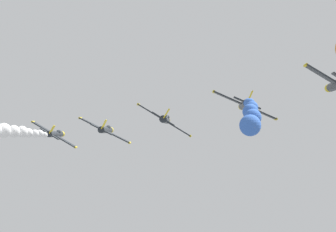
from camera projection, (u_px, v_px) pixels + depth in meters
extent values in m
cylinder|color=#23282D|center=(55.00, 134.00, 110.68)|extent=(1.50, 9.00, 1.50)
cone|color=yellow|center=(61.00, 134.00, 115.77)|extent=(1.43, 1.20, 1.43)
cube|color=#23282D|center=(54.00, 135.00, 110.29)|extent=(8.03, 1.90, 4.80)
cylinder|color=yellow|center=(33.00, 122.00, 110.57)|extent=(0.49, 1.40, 0.49)
cylinder|color=yellow|center=(76.00, 147.00, 110.00)|extent=(0.49, 1.40, 0.49)
cube|color=#23282D|center=(50.00, 134.00, 106.69)|extent=(3.37, 1.20, 2.07)
cube|color=yellow|center=(52.00, 129.00, 106.59)|extent=(0.93, 1.10, 1.45)
ellipsoid|color=black|center=(59.00, 132.00, 112.48)|extent=(1.04, 2.20, 1.01)
sphere|color=white|center=(45.00, 135.00, 103.35)|extent=(1.01, 1.01, 1.01)
sphere|color=white|center=(40.00, 133.00, 101.03)|extent=(1.24, 1.24, 1.24)
sphere|color=white|center=(35.00, 134.00, 98.71)|extent=(1.33, 1.33, 1.33)
sphere|color=white|center=(28.00, 133.00, 96.39)|extent=(1.50, 1.50, 1.50)
sphere|color=white|center=(22.00, 132.00, 94.08)|extent=(1.83, 1.83, 1.83)
sphere|color=white|center=(14.00, 131.00, 91.77)|extent=(1.92, 1.92, 1.92)
sphere|color=white|center=(4.00, 130.00, 89.48)|extent=(2.23, 2.23, 2.23)
cylinder|color=#23282D|center=(105.00, 130.00, 100.23)|extent=(1.47, 9.00, 1.47)
cone|color=yellow|center=(110.00, 130.00, 105.32)|extent=(1.40, 1.20, 1.40)
cube|color=#23282D|center=(105.00, 130.00, 99.83)|extent=(8.33, 1.90, 4.24)
cylinder|color=yellow|center=(80.00, 118.00, 100.11)|extent=(0.48, 1.40, 0.48)
cylinder|color=yellow|center=(130.00, 143.00, 99.55)|extent=(0.48, 1.40, 0.48)
cube|color=#23282D|center=(102.00, 129.00, 96.24)|extent=(3.49, 1.20, 1.85)
cube|color=yellow|center=(104.00, 124.00, 96.14)|extent=(0.84, 1.10, 1.50)
ellipsoid|color=black|center=(108.00, 127.00, 102.03)|extent=(1.03, 2.20, 0.98)
cylinder|color=#23282D|center=(165.00, 120.00, 91.56)|extent=(1.51, 9.00, 1.51)
cone|color=yellow|center=(167.00, 120.00, 96.65)|extent=(1.44, 1.20, 1.44)
cube|color=#23282D|center=(164.00, 120.00, 91.16)|extent=(7.96, 1.90, 4.93)
cylinder|color=yellow|center=(139.00, 105.00, 91.44)|extent=(0.49, 1.40, 0.49)
cylinder|color=yellow|center=(190.00, 136.00, 90.88)|extent=(0.49, 1.40, 0.49)
cube|color=#23282D|center=(163.00, 119.00, 87.56)|extent=(3.34, 1.20, 2.13)
cube|color=yellow|center=(167.00, 113.00, 87.46)|extent=(0.95, 1.10, 1.44)
ellipsoid|color=black|center=(167.00, 117.00, 93.35)|extent=(1.05, 2.20, 1.01)
cylinder|color=#23282D|center=(245.00, 105.00, 82.34)|extent=(1.45, 9.00, 1.45)
cone|color=yellow|center=(242.00, 106.00, 87.43)|extent=(1.38, 1.20, 1.38)
cube|color=#23282D|center=(245.00, 105.00, 81.94)|extent=(8.48, 1.90, 3.91)
cylinder|color=yellow|center=(214.00, 92.00, 82.23)|extent=(0.48, 1.40, 0.48)
cylinder|color=yellow|center=(276.00, 119.00, 81.66)|extent=(0.48, 1.40, 0.48)
cube|color=#23282D|center=(247.00, 103.00, 78.35)|extent=(3.54, 1.20, 1.71)
cube|color=yellow|center=(250.00, 97.00, 78.25)|extent=(0.78, 1.10, 1.52)
ellipsoid|color=black|center=(245.00, 102.00, 84.14)|extent=(1.02, 2.20, 0.97)
sphere|color=blue|center=(249.00, 102.00, 75.15)|extent=(0.85, 0.85, 0.85)
sphere|color=blue|center=(249.00, 103.00, 72.96)|extent=(1.25, 1.25, 1.25)
sphere|color=blue|center=(250.00, 103.00, 70.76)|extent=(1.20, 1.20, 1.20)
sphere|color=blue|center=(252.00, 107.00, 68.54)|extent=(1.44, 1.44, 1.44)
sphere|color=blue|center=(250.00, 112.00, 66.35)|extent=(1.76, 1.76, 1.76)
sphere|color=blue|center=(253.00, 117.00, 64.13)|extent=(1.85, 1.85, 1.85)
sphere|color=blue|center=(250.00, 125.00, 61.93)|extent=(2.26, 2.26, 2.26)
cone|color=yellow|center=(330.00, 88.00, 77.30)|extent=(1.44, 1.20, 1.44)
cylinder|color=yellow|center=(306.00, 65.00, 72.09)|extent=(0.50, 1.40, 0.50)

